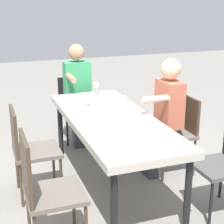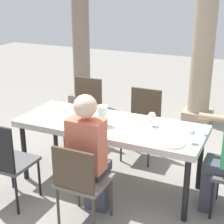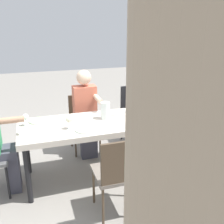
{
  "view_description": "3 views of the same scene",
  "coord_description": "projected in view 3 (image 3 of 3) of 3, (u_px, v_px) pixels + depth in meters",
  "views": [
    {
      "loc": [
        -3.27,
        1.18,
        1.93
      ],
      "look_at": [
        0.1,
        -0.04,
        0.78
      ],
      "focal_mm": 58.81,
      "sensor_mm": 36.0,
      "label": 1
    },
    {
      "loc": [
        1.56,
        -3.3,
        2.22
      ],
      "look_at": [
        -0.02,
        0.1,
        0.86
      ],
      "focal_mm": 56.84,
      "sensor_mm": 36.0,
      "label": 2
    },
    {
      "loc": [
        0.84,
        2.98,
        1.96
      ],
      "look_at": [
        -0.09,
        0.09,
        0.9
      ],
      "focal_mm": 41.83,
      "sensor_mm": 36.0,
      "label": 3
    }
  ],
  "objects": [
    {
      "name": "ground_plane",
      "position": [
        104.0,
        173.0,
        3.57
      ],
      "size": [
        16.0,
        16.0,
        0.0
      ],
      "primitive_type": "plane",
      "color": "gray"
    },
    {
      "name": "dining_table",
      "position": [
        103.0,
        126.0,
        3.34
      ],
      "size": [
        2.09,
        0.81,
        0.76
      ],
      "color": "beige",
      "rests_on": "ground"
    },
    {
      "name": "chair_west_north",
      "position": [
        193.0,
        156.0,
        2.86
      ],
      "size": [
        0.44,
        0.44,
        0.97
      ],
      "color": "#6A6158",
      "rests_on": "ground"
    },
    {
      "name": "chair_west_south",
      "position": [
        135.0,
        111.0,
        4.36
      ],
      "size": [
        0.44,
        0.44,
        0.95
      ],
      "color": "#4F4F50",
      "rests_on": "ground"
    },
    {
      "name": "chair_mid_north",
      "position": [
        118.0,
        171.0,
        2.62
      ],
      "size": [
        0.44,
        0.44,
        0.92
      ],
      "color": "#6A6158",
      "rests_on": "ground"
    },
    {
      "name": "chair_mid_south",
      "position": [
        84.0,
        118.0,
        4.11
      ],
      "size": [
        0.44,
        0.44,
        0.87
      ],
      "color": "#6A6158",
      "rests_on": "ground"
    },
    {
      "name": "diner_man_white",
      "position": [
        86.0,
        111.0,
        3.88
      ],
      "size": [
        0.35,
        0.5,
        1.3
      ],
      "color": "#3F3F4C",
      "rests_on": "ground"
    },
    {
      "name": "plate_0",
      "position": [
        164.0,
        120.0,
        3.33
      ],
      "size": [
        0.23,
        0.23,
        0.02
      ],
      "color": "white",
      "rests_on": "dining_table"
    },
    {
      "name": "fork_0",
      "position": [
        174.0,
        119.0,
        3.37
      ],
      "size": [
        0.03,
        0.17,
        0.01
      ],
      "primitive_type": "cube",
      "rotation": [
        0.0,
        0.0,
        -0.06
      ],
      "color": "silver",
      "rests_on": "dining_table"
    },
    {
      "name": "spoon_0",
      "position": [
        153.0,
        122.0,
        3.28
      ],
      "size": [
        0.04,
        0.17,
        0.01
      ],
      "primitive_type": "cube",
      "rotation": [
        0.0,
        0.0,
        -0.12
      ],
      "color": "silver",
      "rests_on": "dining_table"
    },
    {
      "name": "plate_1",
      "position": [
        116.0,
        113.0,
        3.57
      ],
      "size": [
        0.23,
        0.23,
        0.02
      ],
      "color": "white",
      "rests_on": "dining_table"
    },
    {
      "name": "fork_1",
      "position": [
        126.0,
        112.0,
        3.62
      ],
      "size": [
        0.02,
        0.17,
        0.01
      ],
      "primitive_type": "cube",
      "rotation": [
        0.0,
        0.0,
        0.02
      ],
      "color": "silver",
      "rests_on": "dining_table"
    },
    {
      "name": "spoon_1",
      "position": [
        106.0,
        115.0,
        3.53
      ],
      "size": [
        0.03,
        0.17,
        0.01
      ],
      "primitive_type": "cube",
      "rotation": [
        0.0,
        0.0,
        0.07
      ],
      "color": "silver",
      "rests_on": "dining_table"
    },
    {
      "name": "plate_2",
      "position": [
        85.0,
        129.0,
        3.03
      ],
      "size": [
        0.24,
        0.24,
        0.02
      ],
      "color": "white",
      "rests_on": "dining_table"
    },
    {
      "name": "wine_glass_2",
      "position": [
        69.0,
        120.0,
        3.04
      ],
      "size": [
        0.08,
        0.08,
        0.16
      ],
      "color": "white",
      "rests_on": "dining_table"
    },
    {
      "name": "fork_2",
      "position": [
        98.0,
        128.0,
        3.08
      ],
      "size": [
        0.03,
        0.17,
        0.01
      ],
      "primitive_type": "cube",
      "rotation": [
        0.0,
        0.0,
        0.1
      ],
      "color": "silver",
      "rests_on": "dining_table"
    },
    {
      "name": "spoon_2",
      "position": [
        72.0,
        132.0,
        2.99
      ],
      "size": [
        0.03,
        0.17,
        0.01
      ],
      "primitive_type": "cube",
      "rotation": [
        0.0,
        0.0,
        -0.07
      ],
      "color": "silver",
      "rests_on": "dining_table"
    },
    {
      "name": "plate_3",
      "position": [
        39.0,
        121.0,
        3.3
      ],
      "size": [
        0.26,
        0.26,
        0.02
      ],
      "color": "white",
      "rests_on": "dining_table"
    },
    {
      "name": "wine_glass_3",
      "position": [
        26.0,
        117.0,
        3.13
      ],
      "size": [
        0.08,
        0.08,
        0.15
      ],
      "color": "white",
      "rests_on": "dining_table"
    },
    {
      "name": "fork_3",
      "position": [
        51.0,
        120.0,
        3.35
      ],
      "size": [
        0.02,
        0.17,
        0.01
      ],
      "primitive_type": "cube",
      "rotation": [
        0.0,
        0.0,
        0.01
      ],
      "color": "silver",
      "rests_on": "dining_table"
    },
    {
      "name": "spoon_3",
      "position": [
        27.0,
        122.0,
        3.26
      ],
      "size": [
        0.03,
        0.17,
        0.01
      ],
      "primitive_type": "cube",
      "rotation": [
        0.0,
        0.0,
        0.11
      ],
      "color": "silver",
      "rests_on": "dining_table"
    },
    {
      "name": "water_pitcher",
      "position": [
        105.0,
        111.0,
        3.37
      ],
      "size": [
        0.12,
        0.12,
        0.22
      ],
      "color": "white",
      "rests_on": "dining_table"
    }
  ]
}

